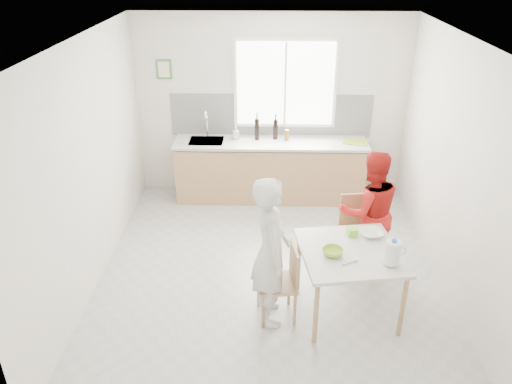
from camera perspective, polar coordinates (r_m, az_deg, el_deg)
ground at (r=6.08m, az=1.57°, el=-9.06°), size 4.50×4.50×0.00m
room_shell at (r=5.28m, az=1.80°, el=5.55°), size 4.50×4.50×4.50m
window at (r=7.39m, az=3.37°, el=12.22°), size 1.50×0.06×1.30m
backsplash at (r=7.53m, az=1.73°, el=8.77°), size 3.00×0.02×0.65m
picture_frame at (r=7.50m, az=-10.48°, el=13.62°), size 0.22×0.03×0.28m
kitchen_counter at (r=7.56m, az=1.61°, el=2.26°), size 2.84×0.64×1.37m
dining_table at (r=5.20m, az=10.67°, el=-7.32°), size 1.12×1.12×0.76m
chair_left at (r=5.18m, az=3.08°, el=-9.93°), size 0.44×0.44×0.84m
chair_far at (r=6.05m, az=11.54°, el=-4.14°), size 0.48×0.48×0.91m
person_white at (r=4.96m, az=1.67°, el=-6.86°), size 0.47×0.64×1.62m
person_red at (r=5.92m, az=12.80°, el=-2.23°), size 0.81×0.67×1.51m
bowl_green at (r=5.05m, az=8.75°, el=-6.79°), size 0.24×0.24×0.07m
bowl_white at (r=5.43m, az=13.07°, el=-4.64°), size 0.26×0.26×0.06m
milk_jug at (r=4.97m, az=15.40°, el=-6.65°), size 0.21×0.15×0.26m
green_box at (r=5.39m, az=10.97°, el=-4.49°), size 0.11×0.11×0.09m
spoon at (r=4.96m, az=10.58°, el=-7.96°), size 0.15×0.09×0.01m
cutting_board at (r=7.46m, az=11.34°, el=5.61°), size 0.41×0.35×0.01m
wine_bottle_a at (r=7.38m, az=0.10°, el=7.21°), size 0.07×0.07×0.32m
wine_bottle_b at (r=7.41m, az=2.23°, el=7.18°), size 0.07×0.07×0.30m
jar_amber at (r=7.39m, az=3.53°, el=6.51°), size 0.06×0.06×0.16m
soap_bottle at (r=7.43m, az=-2.30°, el=6.75°), size 0.10×0.10×0.18m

